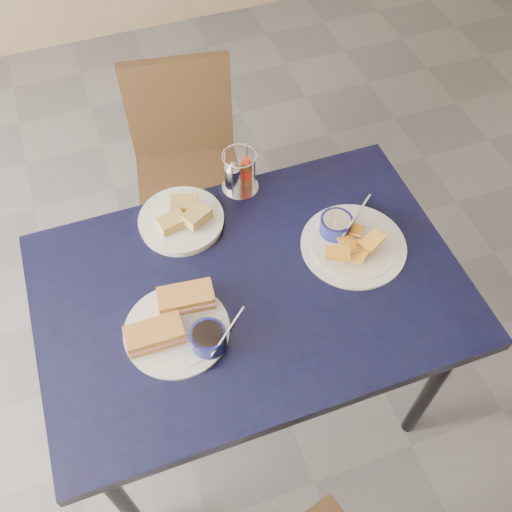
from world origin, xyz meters
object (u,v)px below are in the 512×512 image
object	(u,v)px
plantain_plate	(348,239)
bread_basket	(182,219)
condiment_caddy	(238,175)
chair_far	(183,154)
sandwich_plate	(180,325)
dining_table	(251,300)

from	to	relation	value
plantain_plate	bread_basket	bearing A→B (deg)	152.03
condiment_caddy	bread_basket	bearing A→B (deg)	-158.20
chair_far	condiment_caddy	world-z (taller)	condiment_caddy
sandwich_plate	chair_far	bearing A→B (deg)	76.22
sandwich_plate	bread_basket	size ratio (longest dim) A/B	1.25
dining_table	plantain_plate	world-z (taller)	plantain_plate
chair_far	bread_basket	bearing A→B (deg)	-102.38
dining_table	bread_basket	distance (m)	0.30
condiment_caddy	chair_far	bearing A→B (deg)	98.70
chair_far	condiment_caddy	bearing A→B (deg)	-81.30
chair_far	condiment_caddy	size ratio (longest dim) A/B	6.11
dining_table	bread_basket	bearing A→B (deg)	112.94
dining_table	condiment_caddy	distance (m)	0.38
chair_far	sandwich_plate	bearing A→B (deg)	-103.78
dining_table	plantain_plate	xyz separation A→B (m)	(0.30, 0.04, 0.09)
sandwich_plate	condiment_caddy	xyz separation A→B (m)	(0.29, 0.41, 0.03)
chair_far	condiment_caddy	distance (m)	0.58
plantain_plate	condiment_caddy	bearing A→B (deg)	126.42
dining_table	sandwich_plate	world-z (taller)	sandwich_plate
plantain_plate	bread_basket	xyz separation A→B (m)	(-0.42, 0.22, 0.00)
plantain_plate	condiment_caddy	size ratio (longest dim) A/B	2.16
sandwich_plate	condiment_caddy	world-z (taller)	condiment_caddy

